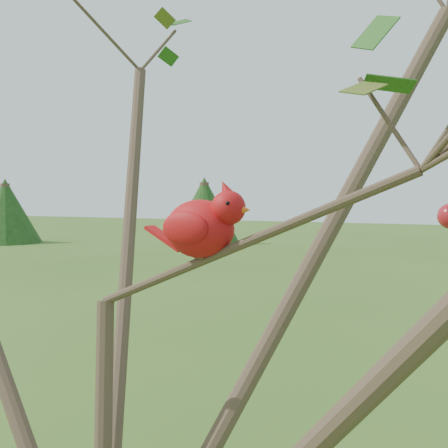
% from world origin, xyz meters
% --- Properties ---
extents(crabapple_tree, '(2.35, 2.05, 2.95)m').
position_xyz_m(crabapple_tree, '(0.03, -0.02, 2.12)').
color(crabapple_tree, '#473426').
rests_on(crabapple_tree, ground).
extents(cardinal, '(0.22, 0.12, 0.15)m').
position_xyz_m(cardinal, '(0.18, 0.08, 2.11)').
color(cardinal, red).
rests_on(cardinal, ground).
extents(distant_trees, '(37.40, 12.15, 3.49)m').
position_xyz_m(distant_trees, '(-0.46, 22.47, 1.52)').
color(distant_trees, '#473426').
rests_on(distant_trees, ground).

